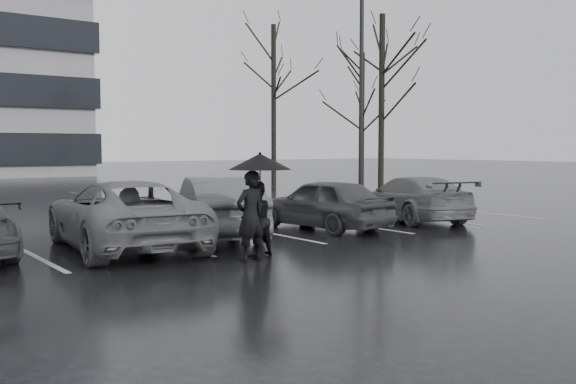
{
  "coord_description": "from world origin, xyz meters",
  "views": [
    {
      "loc": [
        -8.28,
        -10.8,
        2.12
      ],
      "look_at": [
        0.3,
        1.0,
        1.1
      ],
      "focal_mm": 40.0,
      "sensor_mm": 36.0,
      "label": 1
    }
  ],
  "objects_px": {
    "car_west_a": "(217,207)",
    "lamp_post": "(361,87)",
    "tree_east": "(382,105)",
    "tree_north": "(274,107)",
    "car_west_b": "(123,215)",
    "pedestrian_right": "(256,219)",
    "pedestrian_left": "(250,216)",
    "tree_ne": "(362,121)",
    "car_east": "(411,199)",
    "car_main": "(323,204)"
  },
  "relations": [
    {
      "from": "car_west_a",
      "to": "lamp_post",
      "type": "bearing_deg",
      "value": -129.32
    },
    {
      "from": "tree_east",
      "to": "tree_north",
      "type": "bearing_deg",
      "value": 98.13
    },
    {
      "from": "car_west_b",
      "to": "tree_east",
      "type": "bearing_deg",
      "value": -146.08
    },
    {
      "from": "tree_north",
      "to": "pedestrian_right",
      "type": "bearing_deg",
      "value": -125.65
    },
    {
      "from": "pedestrian_left",
      "to": "car_west_a",
      "type": "bearing_deg",
      "value": -115.45
    },
    {
      "from": "tree_ne",
      "to": "lamp_post",
      "type": "bearing_deg",
      "value": -132.86
    },
    {
      "from": "pedestrian_left",
      "to": "car_east",
      "type": "bearing_deg",
      "value": -165.8
    },
    {
      "from": "car_main",
      "to": "tree_ne",
      "type": "distance_m",
      "value": 17.42
    },
    {
      "from": "car_main",
      "to": "tree_east",
      "type": "bearing_deg",
      "value": -147.52
    },
    {
      "from": "car_main",
      "to": "car_west_a",
      "type": "height_order",
      "value": "car_west_a"
    },
    {
      "from": "car_east",
      "to": "lamp_post",
      "type": "height_order",
      "value": "lamp_post"
    },
    {
      "from": "car_east",
      "to": "tree_north",
      "type": "distance_m",
      "value": 16.4
    },
    {
      "from": "car_main",
      "to": "car_west_b",
      "type": "xyz_separation_m",
      "value": [
        -5.41,
        -0.04,
        0.05
      ]
    },
    {
      "from": "car_west_a",
      "to": "tree_east",
      "type": "xyz_separation_m",
      "value": [
        12.85,
        7.76,
        3.28
      ]
    },
    {
      "from": "car_west_b",
      "to": "pedestrian_left",
      "type": "distance_m",
      "value": 3.1
    },
    {
      "from": "car_west_b",
      "to": "lamp_post",
      "type": "height_order",
      "value": "lamp_post"
    },
    {
      "from": "car_east",
      "to": "car_main",
      "type": "bearing_deg",
      "value": 14.77
    },
    {
      "from": "car_west_a",
      "to": "tree_north",
      "type": "bearing_deg",
      "value": -109.96
    },
    {
      "from": "tree_east",
      "to": "tree_ne",
      "type": "distance_m",
      "value": 4.74
    },
    {
      "from": "car_main",
      "to": "tree_ne",
      "type": "relative_size",
      "value": 0.56
    },
    {
      "from": "car_main",
      "to": "tree_east",
      "type": "distance_m",
      "value": 13.09
    },
    {
      "from": "lamp_post",
      "to": "tree_ne",
      "type": "xyz_separation_m",
      "value": [
        4.86,
        5.24,
        -1.09
      ]
    },
    {
      "from": "lamp_post",
      "to": "tree_ne",
      "type": "relative_size",
      "value": 1.43
    },
    {
      "from": "car_west_a",
      "to": "lamp_post",
      "type": "relative_size",
      "value": 0.44
    },
    {
      "from": "pedestrian_left",
      "to": "pedestrian_right",
      "type": "xyz_separation_m",
      "value": [
        0.33,
        0.32,
        -0.11
      ]
    },
    {
      "from": "pedestrian_right",
      "to": "tree_ne",
      "type": "bearing_deg",
      "value": -148.09
    },
    {
      "from": "pedestrian_left",
      "to": "lamp_post",
      "type": "relative_size",
      "value": 0.17
    },
    {
      "from": "tree_ne",
      "to": "pedestrian_right",
      "type": "bearing_deg",
      "value": -137.93
    },
    {
      "from": "car_east",
      "to": "tree_ne",
      "type": "height_order",
      "value": "tree_ne"
    },
    {
      "from": "car_main",
      "to": "car_west_b",
      "type": "bearing_deg",
      "value": -6.13
    },
    {
      "from": "car_west_a",
      "to": "pedestrian_right",
      "type": "xyz_separation_m",
      "value": [
        -0.69,
        -2.71,
        0.01
      ]
    },
    {
      "from": "car_west_b",
      "to": "tree_north",
      "type": "distance_m",
      "value": 20.99
    },
    {
      "from": "car_main",
      "to": "lamp_post",
      "type": "height_order",
      "value": "lamp_post"
    },
    {
      "from": "tree_east",
      "to": "tree_north",
      "type": "height_order",
      "value": "tree_north"
    },
    {
      "from": "pedestrian_right",
      "to": "tree_north",
      "type": "xyz_separation_m",
      "value": [
        12.54,
        17.48,
        3.52
      ]
    },
    {
      "from": "car_main",
      "to": "car_west_b",
      "type": "distance_m",
      "value": 5.41
    },
    {
      "from": "car_west_a",
      "to": "pedestrian_right",
      "type": "distance_m",
      "value": 2.8
    },
    {
      "from": "car_main",
      "to": "tree_north",
      "type": "bearing_deg",
      "value": -127.1
    },
    {
      "from": "car_east",
      "to": "lamp_post",
      "type": "distance_m",
      "value": 8.89
    },
    {
      "from": "car_west_a",
      "to": "lamp_post",
      "type": "distance_m",
      "value": 12.95
    },
    {
      "from": "car_west_b",
      "to": "car_west_a",
      "type": "bearing_deg",
      "value": -167.8
    },
    {
      "from": "car_west_a",
      "to": "pedestrian_left",
      "type": "height_order",
      "value": "pedestrian_left"
    },
    {
      "from": "car_main",
      "to": "lamp_post",
      "type": "xyz_separation_m",
      "value": [
        7.47,
        6.74,
        3.93
      ]
    },
    {
      "from": "pedestrian_left",
      "to": "tree_east",
      "type": "height_order",
      "value": "tree_east"
    },
    {
      "from": "car_west_a",
      "to": "tree_north",
      "type": "distance_m",
      "value": 19.26
    },
    {
      "from": "car_main",
      "to": "car_west_a",
      "type": "xyz_separation_m",
      "value": [
        -3.02,
        0.21,
        0.05
      ]
    },
    {
      "from": "tree_east",
      "to": "tree_north",
      "type": "distance_m",
      "value": 7.08
    },
    {
      "from": "car_west_b",
      "to": "car_main",
      "type": "bearing_deg",
      "value": -173.39
    },
    {
      "from": "tree_east",
      "to": "lamp_post",
      "type": "bearing_deg",
      "value": -152.35
    },
    {
      "from": "lamp_post",
      "to": "car_west_a",
      "type": "bearing_deg",
      "value": -148.1
    }
  ]
}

